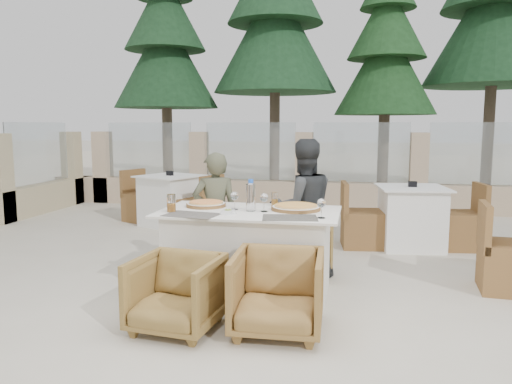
% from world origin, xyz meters
% --- Properties ---
extents(ground, '(80.00, 80.00, 0.00)m').
position_xyz_m(ground, '(0.00, 0.00, 0.00)').
color(ground, beige).
rests_on(ground, ground).
extents(sand_patch, '(30.00, 16.00, 0.01)m').
position_xyz_m(sand_patch, '(0.00, 14.00, 0.01)').
color(sand_patch, beige).
rests_on(sand_patch, ground).
extents(perimeter_wall_far, '(10.00, 0.34, 1.60)m').
position_xyz_m(perimeter_wall_far, '(0.00, 4.80, 0.80)').
color(perimeter_wall_far, '#C7AC8C').
rests_on(perimeter_wall_far, ground).
extents(pine_far_left, '(2.42, 2.42, 5.50)m').
position_xyz_m(pine_far_left, '(-3.50, 7.00, 2.75)').
color(pine_far_left, '#1C4122').
rests_on(pine_far_left, ground).
extents(pine_mid_left, '(2.86, 2.86, 6.50)m').
position_xyz_m(pine_mid_left, '(-1.00, 7.50, 3.25)').
color(pine_mid_left, '#1E4726').
rests_on(pine_mid_left, ground).
extents(pine_centre, '(2.20, 2.20, 5.00)m').
position_xyz_m(pine_centre, '(1.50, 7.20, 2.50)').
color(pine_centre, '#214D23').
rests_on(pine_centre, ground).
extents(pine_mid_right, '(2.99, 2.99, 6.80)m').
position_xyz_m(pine_mid_right, '(3.80, 7.80, 3.40)').
color(pine_mid_right, '#1C4423').
rests_on(pine_mid_right, ground).
extents(dining_table, '(1.60, 0.90, 0.77)m').
position_xyz_m(dining_table, '(0.02, 0.05, 0.39)').
color(dining_table, silver).
rests_on(dining_table, ground).
extents(placemat_near_left, '(0.49, 0.36, 0.00)m').
position_xyz_m(placemat_near_left, '(-0.42, -0.26, 0.77)').
color(placemat_near_left, '#58524C').
rests_on(placemat_near_left, dining_table).
extents(placemat_near_right, '(0.49, 0.37, 0.00)m').
position_xyz_m(placemat_near_right, '(0.42, -0.22, 0.77)').
color(placemat_near_right, '#504C44').
rests_on(placemat_near_right, dining_table).
extents(pizza_left, '(0.46, 0.46, 0.05)m').
position_xyz_m(pizza_left, '(-0.43, 0.19, 0.79)').
color(pizza_left, '#E8561F').
rests_on(pizza_left, dining_table).
extents(pizza_right, '(0.58, 0.58, 0.06)m').
position_xyz_m(pizza_right, '(0.42, 0.17, 0.80)').
color(pizza_right, orange).
rests_on(pizza_right, dining_table).
extents(water_bottle, '(0.10, 0.10, 0.29)m').
position_xyz_m(water_bottle, '(0.04, 0.04, 0.91)').
color(water_bottle, silver).
rests_on(water_bottle, dining_table).
extents(wine_glass_centre, '(0.08, 0.08, 0.18)m').
position_xyz_m(wine_glass_centre, '(-0.12, 0.08, 0.86)').
color(wine_glass_centre, silver).
rests_on(wine_glass_centre, dining_table).
extents(wine_glass_near, '(0.09, 0.09, 0.18)m').
position_xyz_m(wine_glass_near, '(0.16, 0.02, 0.86)').
color(wine_glass_near, silver).
rests_on(wine_glass_near, dining_table).
extents(wine_glass_corner, '(0.10, 0.10, 0.18)m').
position_xyz_m(wine_glass_corner, '(0.68, -0.18, 0.86)').
color(wine_glass_corner, white).
rests_on(wine_glass_corner, dining_table).
extents(beer_glass_left, '(0.10, 0.10, 0.16)m').
position_xyz_m(beer_glass_left, '(-0.64, -0.15, 0.85)').
color(beer_glass_left, orange).
rests_on(beer_glass_left, dining_table).
extents(beer_glass_right, '(0.07, 0.07, 0.13)m').
position_xyz_m(beer_glass_right, '(0.20, 0.37, 0.83)').
color(beer_glass_right, orange).
rests_on(beer_glass_right, dining_table).
extents(olive_dish, '(0.12, 0.12, 0.04)m').
position_xyz_m(olive_dish, '(-0.12, -0.15, 0.79)').
color(olive_dish, silver).
rests_on(olive_dish, dining_table).
extents(armchair_far_left, '(0.73, 0.74, 0.54)m').
position_xyz_m(armchair_far_left, '(-0.46, 0.66, 0.27)').
color(armchair_far_left, olive).
rests_on(armchair_far_left, ground).
extents(armchair_far_right, '(0.76, 0.77, 0.54)m').
position_xyz_m(armchair_far_right, '(0.37, 0.62, 0.27)').
color(armchair_far_right, olive).
rests_on(armchair_far_right, ground).
extents(armchair_near_left, '(0.67, 0.69, 0.57)m').
position_xyz_m(armchair_near_left, '(-0.34, -0.86, 0.28)').
color(armchair_near_left, olive).
rests_on(armchair_near_left, ground).
extents(armchair_near_right, '(0.68, 0.70, 0.61)m').
position_xyz_m(armchair_near_right, '(0.41, -0.75, 0.31)').
color(armchair_near_right, olive).
rests_on(armchair_near_right, ground).
extents(diner_left, '(0.54, 0.45, 1.26)m').
position_xyz_m(diner_left, '(-0.44, 0.54, 0.63)').
color(diner_left, '#4C4D38').
rests_on(diner_left, ground).
extents(diner_right, '(0.84, 0.76, 1.40)m').
position_xyz_m(diner_right, '(0.43, 0.71, 0.70)').
color(diner_right, '#313436').
rests_on(diner_right, ground).
extents(bg_table_a, '(1.83, 1.40, 0.77)m').
position_xyz_m(bg_table_a, '(-1.83, 2.86, 0.39)').
color(bg_table_a, white).
rests_on(bg_table_a, ground).
extents(bg_table_b, '(1.73, 1.02, 0.77)m').
position_xyz_m(bg_table_b, '(1.63, 2.14, 0.39)').
color(bg_table_b, white).
rests_on(bg_table_b, ground).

